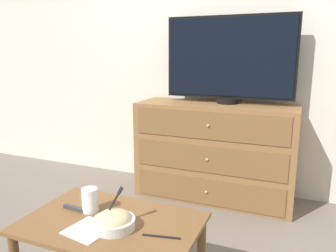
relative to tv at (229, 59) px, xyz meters
name	(u,v)px	position (x,y,z in m)	size (l,w,h in m)	color
ground_plane	(230,188)	(0.01, 0.17, -1.16)	(12.00, 12.00, 0.00)	#70665B
wall_back	(237,42)	(0.01, 0.19, 0.14)	(12.00, 0.05, 2.60)	silver
dresser	(214,152)	(-0.08, -0.08, -0.76)	(1.29, 0.45, 0.81)	olive
tv	(229,59)	(0.00, 0.00, 0.00)	(1.03, 0.18, 0.69)	black
coffee_table	(112,234)	(-0.23, -1.45, -0.80)	(0.83, 0.54, 0.43)	brown
takeout_bowl	(114,221)	(-0.18, -1.50, -0.70)	(0.19, 0.19, 0.18)	silver
drink_cup	(90,201)	(-0.38, -1.40, -0.68)	(0.08, 0.08, 0.12)	#9E6638
napkin	(89,230)	(-0.28, -1.56, -0.73)	(0.21, 0.21, 0.00)	silver
knife	(161,237)	(0.05, -1.49, -0.73)	(0.17, 0.04, 0.01)	black
remote_control	(75,208)	(-0.46, -1.42, -0.72)	(0.14, 0.03, 0.02)	#38383D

